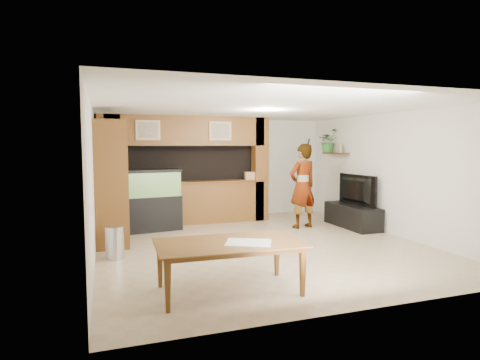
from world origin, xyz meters
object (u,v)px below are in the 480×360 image
object	(u,v)px
television	(353,190)
dining_table	(230,268)
aquarium	(153,201)
pantry_cabinet	(111,183)
person	(303,186)

from	to	relation	value
television	dining_table	size ratio (longest dim) A/B	0.66
television	aquarium	bearing A→B (deg)	71.17
pantry_cabinet	dining_table	size ratio (longest dim) A/B	1.26
pantry_cabinet	television	distance (m)	5.36
person	dining_table	bearing A→B (deg)	38.91
television	dining_table	bearing A→B (deg)	122.75
pantry_cabinet	aquarium	distance (m)	1.45
person	television	bearing A→B (deg)	153.11
person	dining_table	size ratio (longest dim) A/B	1.04
person	dining_table	world-z (taller)	person
person	pantry_cabinet	bearing A→B (deg)	-7.89
dining_table	aquarium	bearing A→B (deg)	98.62
aquarium	television	bearing A→B (deg)	-21.62
aquarium	television	world-z (taller)	aquarium
pantry_cabinet	television	size ratio (longest dim) A/B	1.93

